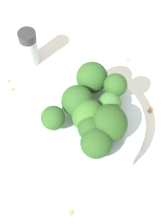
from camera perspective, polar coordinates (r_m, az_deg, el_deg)
name	(u,v)px	position (r m, az deg, el deg)	size (l,w,h in m)	color
ground_plane	(84,132)	(0.63, 0.00, -3.03)	(3.00, 3.00, 0.00)	silver
bowl	(84,127)	(0.61, 0.00, -2.28)	(0.20, 0.20, 0.03)	silver
broccoli_floret_0	(77,101)	(0.58, -1.03, 1.62)	(0.05, 0.05, 0.06)	#8EB770
broccoli_floret_1	(90,114)	(0.57, 0.87, -0.34)	(0.05, 0.05, 0.05)	#84AD66
broccoli_floret_2	(96,143)	(0.55, 1.89, -4.77)	(0.05, 0.05, 0.05)	#8EB770
broccoli_floret_3	(92,78)	(0.61, 1.23, 5.26)	(0.05, 0.05, 0.06)	#84AD66
broccoli_floret_4	(91,129)	(0.56, 1.02, -2.57)	(0.04, 0.04, 0.05)	#84AD66
broccoli_floret_5	(108,124)	(0.56, 3.74, -1.78)	(0.06, 0.06, 0.06)	#84AD66
broccoli_floret_6	(53,118)	(0.57, -4.72, -0.96)	(0.04, 0.04, 0.05)	#7A9E5B
broccoli_floret_7	(115,86)	(0.60, 4.78, 3.93)	(0.04, 0.04, 0.05)	#84AD66
broccoli_floret_8	(110,104)	(0.59, 3.94, 1.30)	(0.04, 0.04, 0.04)	#84AD66
pepper_shaker	(29,48)	(0.68, -8.36, 9.67)	(0.03, 0.03, 0.08)	#B2B7BC
almond_crumb_0	(9,81)	(0.69, -11.41, 4.73)	(0.01, 0.00, 0.01)	#AD7F4C
almond_crumb_1	(151,109)	(0.65, 10.11, 0.40)	(0.01, 0.01, 0.01)	olive
almond_crumb_2	(12,89)	(0.68, -10.91, 3.43)	(0.01, 0.00, 0.01)	#AD7F4C
almond_crumb_3	(71,213)	(0.57, -2.04, -15.13)	(0.01, 0.00, 0.01)	#AD7F4C
almond_crumb_4	(128,60)	(0.71, 6.66, 7.88)	(0.01, 0.00, 0.01)	tan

